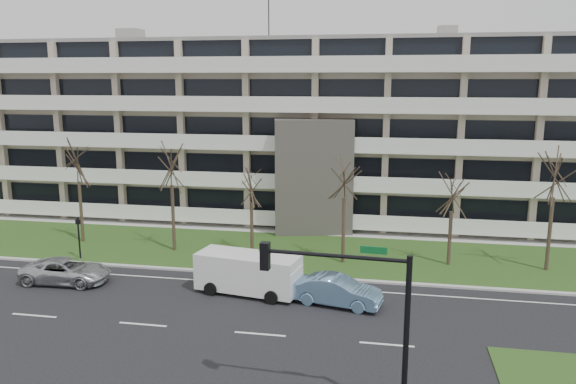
% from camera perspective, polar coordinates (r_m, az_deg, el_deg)
% --- Properties ---
extents(ground, '(160.00, 160.00, 0.00)m').
position_cam_1_polar(ground, '(27.79, -2.85, -14.22)').
color(ground, black).
rests_on(ground, ground).
extents(grass_verge, '(90.00, 10.00, 0.06)m').
position_cam_1_polar(grass_verge, '(39.68, 1.44, -6.17)').
color(grass_verge, '#1F4818').
rests_on(grass_verge, ground).
extents(curb, '(90.00, 0.35, 0.12)m').
position_cam_1_polar(curb, '(35.00, 0.16, -8.56)').
color(curb, '#B2B2AD').
rests_on(curb, ground).
extents(sidewalk, '(90.00, 2.00, 0.08)m').
position_cam_1_polar(sidewalk, '(44.89, 2.53, -4.06)').
color(sidewalk, '#B2B2AD').
rests_on(sidewalk, ground).
extents(lane_edge_line, '(90.00, 0.12, 0.01)m').
position_cam_1_polar(lane_edge_line, '(33.63, -0.30, -9.51)').
color(lane_edge_line, white).
rests_on(lane_edge_line, ground).
extents(apartment_building, '(60.50, 15.10, 18.75)m').
position_cam_1_polar(apartment_building, '(50.22, 3.67, 6.37)').
color(apartment_building, '#C7B19A').
rests_on(apartment_building, ground).
extents(silver_pickup, '(5.30, 2.56, 1.46)m').
position_cam_1_polar(silver_pickup, '(36.44, -21.61, -7.46)').
color(silver_pickup, '#BBBEC3').
rests_on(silver_pickup, ground).
extents(blue_sedan, '(5.03, 2.58, 1.58)m').
position_cam_1_polar(blue_sedan, '(30.85, 5.01, -9.97)').
color(blue_sedan, '#7AAAD4').
rests_on(blue_sedan, ground).
extents(white_van, '(6.16, 3.16, 2.28)m').
position_cam_1_polar(white_van, '(32.22, -3.94, -7.91)').
color(white_van, white).
rests_on(white_van, ground).
extents(traffic_signal, '(5.50, 0.69, 6.37)m').
position_cam_1_polar(traffic_signal, '(20.37, 6.87, -11.47)').
color(traffic_signal, black).
rests_on(traffic_signal, ground).
extents(pedestrian_signal, '(0.33, 0.30, 2.92)m').
position_cam_1_polar(pedestrian_signal, '(40.36, -20.50, -3.90)').
color(pedestrian_signal, black).
rests_on(pedestrian_signal, ground).
extents(tree_1, '(4.10, 4.10, 8.19)m').
position_cam_1_polar(tree_1, '(43.76, -20.63, 3.28)').
color(tree_1, '#382B21').
rests_on(tree_1, ground).
extents(tree_2, '(4.24, 4.24, 8.48)m').
position_cam_1_polar(tree_2, '(39.59, -11.83, 3.31)').
color(tree_2, '#382B21').
rests_on(tree_2, ground).
extents(tree_3, '(3.25, 3.25, 6.50)m').
position_cam_1_polar(tree_3, '(38.47, -3.76, 0.96)').
color(tree_3, '#382B21').
rests_on(tree_3, ground).
extents(tree_4, '(3.96, 3.96, 7.92)m').
position_cam_1_polar(tree_4, '(36.31, 5.77, 2.07)').
color(tree_4, '#382B21').
rests_on(tree_4, ground).
extents(tree_5, '(3.23, 3.23, 6.46)m').
position_cam_1_polar(tree_5, '(37.39, 16.38, 0.16)').
color(tree_5, '#382B21').
rests_on(tree_5, ground).
extents(tree_6, '(4.27, 4.27, 8.53)m').
position_cam_1_polar(tree_6, '(38.28, 25.55, 2.22)').
color(tree_6, '#382B21').
rests_on(tree_6, ground).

